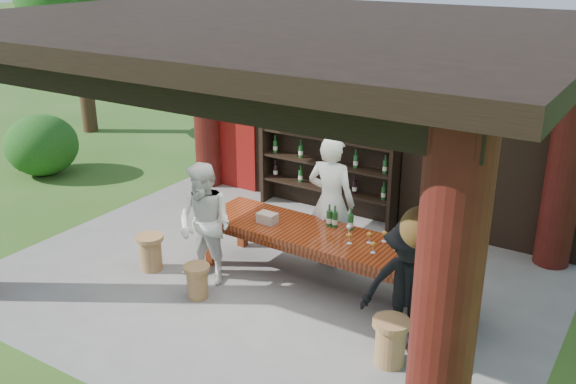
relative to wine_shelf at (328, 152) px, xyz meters
The scene contains 14 objects.
ground 2.73m from the wine_shelf, 78.18° to the right, with size 90.00×90.00×0.00m, color #2D5119.
pavilion 2.32m from the wine_shelf, 76.12° to the right, with size 7.50×6.00×3.60m.
wine_shelf is the anchor object (origin of this frame).
tasting_table 2.59m from the wine_shelf, 61.12° to the right, with size 3.66×1.03×0.75m.
stool_near_left 3.50m from the wine_shelf, 90.57° to the right, with size 0.35×0.35×0.46m.
stool_near_right 4.38m from the wine_shelf, 51.74° to the right, with size 0.41×0.41×0.55m.
stool_far_left 3.42m from the wine_shelf, 109.25° to the right, with size 0.39×0.39×0.52m.
host 1.90m from the wine_shelf, 59.57° to the right, with size 0.70×0.46×1.92m, color white.
guest_woman 2.99m from the wine_shelf, 94.04° to the right, with size 0.81×0.63×1.68m, color silver.
guest_man 4.06m from the wine_shelf, 48.45° to the right, with size 1.01×0.58×1.57m, color black.
table_bottles 2.31m from the wine_shelf, 57.42° to the right, with size 0.39×0.11×0.31m.
table_glasses 2.93m from the wine_shelf, 49.18° to the right, with size 0.96×0.44×0.15m.
napkin_basket 2.35m from the wine_shelf, 81.57° to the right, with size 0.26×0.18×0.14m, color #BF6672.
shrubs 2.52m from the wine_shelf, 36.67° to the right, with size 13.71×9.86×1.36m.
Camera 1 is at (4.37, -6.53, 4.28)m, focal length 40.00 mm.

